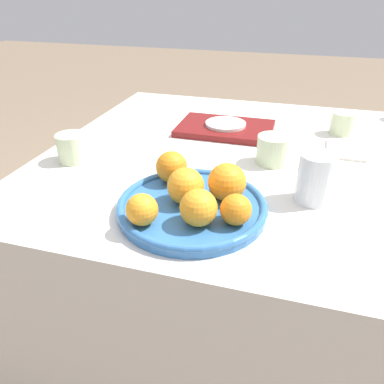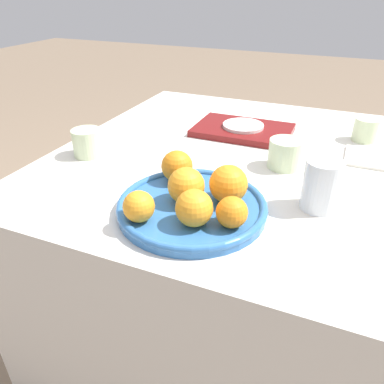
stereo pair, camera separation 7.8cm
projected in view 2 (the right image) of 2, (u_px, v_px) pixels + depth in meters
name	position (u px, v px, depth m)	size (l,w,h in m)	color
ground_plane	(251.00, 332.00, 1.40)	(12.00, 12.00, 0.00)	#7A6651
table	(260.00, 258.00, 1.22)	(1.21, 1.07, 0.71)	silver
fruit_platter	(192.00, 206.00, 0.80)	(0.32, 0.32, 0.03)	#336BAD
orange_0	(139.00, 206.00, 0.73)	(0.06, 0.06, 0.06)	orange
orange_1	(186.00, 186.00, 0.79)	(0.08, 0.08, 0.08)	orange
orange_2	(194.00, 208.00, 0.72)	(0.07, 0.07, 0.07)	orange
orange_3	(228.00, 184.00, 0.79)	(0.08, 0.08, 0.08)	orange
orange_4	(177.00, 166.00, 0.88)	(0.07, 0.07, 0.07)	orange
orange_5	(232.00, 212.00, 0.72)	(0.06, 0.06, 0.06)	orange
water_glass	(321.00, 185.00, 0.80)	(0.08, 0.08, 0.11)	silver
serving_tray	(243.00, 130.00, 1.22)	(0.31, 0.21, 0.02)	maroon
side_plate	(243.00, 126.00, 1.21)	(0.13, 0.13, 0.01)	silver
cup_0	(285.00, 154.00, 0.98)	(0.09, 0.09, 0.08)	beige
cup_2	(365.00, 130.00, 1.15)	(0.07, 0.07, 0.07)	beige
cup_3	(87.00, 143.00, 1.05)	(0.08, 0.08, 0.08)	beige
napkin	(365.00, 157.00, 1.05)	(0.10, 0.14, 0.01)	silver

